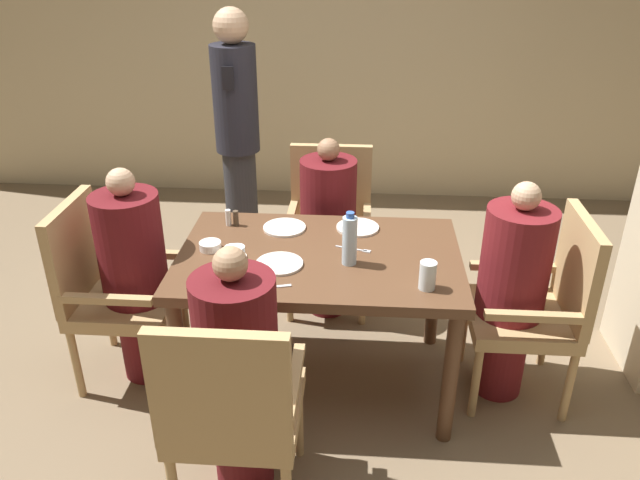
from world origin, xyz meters
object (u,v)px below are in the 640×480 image
Objects in this scene: plate_dessert_center at (358,227)px; water_bottle at (350,240)px; chair_far_side at (329,222)px; bowl_small at (210,246)px; glass_tall_mid at (238,259)px; plate_main_left at (284,228)px; diner_in_left_chair at (135,275)px; diner_in_far_chair at (328,226)px; diner_in_right_chair at (511,290)px; glass_tall_near at (428,275)px; chair_right_side at (540,302)px; chair_near_corner at (232,407)px; diner_in_near_chair at (238,371)px; chair_left_side at (109,285)px; standing_host at (237,133)px; teacup_with_saucer at (232,254)px; plate_main_right at (279,264)px.

water_bottle reaches higher than plate_dessert_center.
chair_far_side is 9.17× the size of bowl_small.
glass_tall_mid reaches higher than plate_dessert_center.
plate_main_left is at bearing -109.18° from chair_far_side.
diner_in_far_chair is (0.91, 0.68, -0.03)m from diner_in_left_chair.
glass_tall_near is at bearing -147.30° from diner_in_right_chair.
chair_right_side is 1.59m from bowl_small.
plate_dessert_center is at bearing 14.73° from diner_in_left_chair.
chair_far_side reaches higher than plate_main_left.
diner_in_far_chair reaches higher than chair_near_corner.
glass_tall_near is at bearing -154.26° from chair_right_side.
glass_tall_mid is at bearing -172.07° from chair_right_side.
diner_in_near_chair is at bearing -46.56° from diner_in_left_chair.
diner_in_near_chair reaches higher than plate_main_left.
diner_in_right_chair reaches higher than chair_left_side.
water_bottle is (0.78, -1.40, -0.05)m from standing_host.
chair_far_side is 7.66× the size of glass_tall_mid.
diner_in_right_chair is 0.56m from glass_tall_near.
chair_right_side is 1.47m from teacup_with_saucer.
plate_main_left is 0.39m from teacup_with_saucer.
bowl_small is at bearing -127.71° from diner_in_far_chair.
plate_main_right is (-0.17, -0.80, 0.19)m from diner_in_far_chair.
plate_main_left and plate_dessert_center have the same top height.
standing_host is at bearing 107.79° from plate_main_right.
teacup_with_saucer is at bearing 168.37° from plate_main_right.
diner_in_far_chair reaches higher than bowl_small.
plate_main_left is 0.49m from water_bottle.
chair_near_corner is at bearing -99.18° from chair_far_side.
chair_far_side reaches higher than teacup_with_saucer.
bowl_small is (-0.25, 0.68, 0.19)m from diner_in_near_chair.
chair_near_corner is (-1.17, -0.82, -0.06)m from diner_in_right_chair.
plate_dessert_center is (0.17, -0.39, 0.19)m from diner_in_far_chair.
diner_in_left_chair reaches higher than chair_left_side.
water_bottle is (0.34, -0.34, 0.11)m from plate_main_left.
chair_far_side is 0.64m from plate_main_left.
diner_in_left_chair is at bearing 160.82° from glass_tall_mid.
diner_in_right_chair reaches higher than plate_main_left.
teacup_with_saucer is (-0.20, -0.33, 0.02)m from plate_main_left.
diner_in_far_chair is at bearing 32.86° from chair_left_side.
bowl_small is (-0.69, -0.28, 0.01)m from plate_dessert_center.
plate_dessert_center is (1.22, 0.28, 0.23)m from chair_left_side.
chair_near_corner is 3.76× the size of water_bottle.
water_bottle is (1.19, -0.08, 0.34)m from chair_left_side.
chair_near_corner is (0.64, -0.82, -0.07)m from diner_in_left_chair.
diner_in_far_chair is 1.09m from glass_tall_near.
chair_left_side is 0.58m from bowl_small.
bowl_small is at bearing -158.15° from plate_dessert_center.
standing_host reaches higher than diner_in_right_chair.
plate_dessert_center is 1.73× the size of glass_tall_near.
water_bottle is (0.66, -0.09, 0.10)m from bowl_small.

